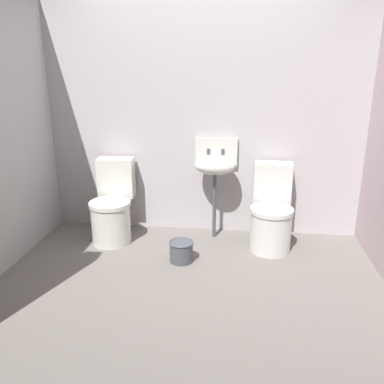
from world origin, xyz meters
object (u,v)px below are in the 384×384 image
Objects in this scene: sink at (215,164)px; bucket at (181,251)px; toilet_left at (113,208)px; toilet_right at (271,215)px.

bucket is (-0.25, -0.60, -0.65)m from sink.
toilet_right is (1.55, 0.00, 0.00)m from toilet_left.
toilet_left is at bearing -169.36° from sink.
sink is (-0.55, 0.19, 0.43)m from toilet_right.
toilet_left is at bearing 151.01° from bucket.
toilet_left and toilet_right have the same top height.
toilet_left is 1.55m from toilet_right.
sink is 4.45× the size of bucket.
sink is 0.93m from bucket.
toilet_right is at bearing -18.81° from sink.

